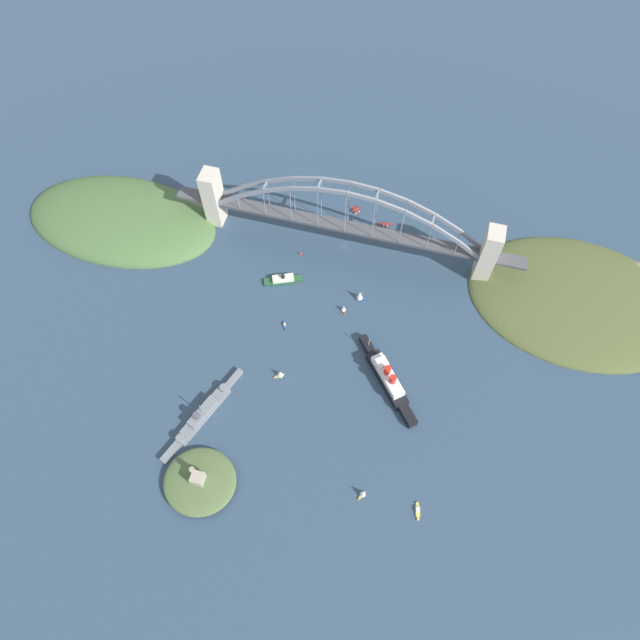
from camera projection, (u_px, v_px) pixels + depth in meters
ground_plane at (345, 246)px, 460.94m from camera, size 1400.00×1400.00×0.00m
harbor_arch_bridge at (346, 224)px, 436.61m from camera, size 283.37×16.82×69.21m
headland_west_shore at (579, 299)px, 434.26m from camera, size 168.01×123.16×18.48m
headland_east_shore at (125, 220)px, 475.06m from camera, size 166.47×95.43×28.36m
ocean_liner at (387, 378)px, 394.24m from camera, size 53.88×62.24×18.41m
naval_cruiser at (202, 414)px, 382.85m from camera, size 32.09×78.22×17.71m
harbor_ferry_steamer at (283, 279)px, 441.11m from camera, size 30.36×17.38×7.52m
fort_island_mid_harbor at (200, 481)px, 359.02m from camera, size 47.69×44.77×15.80m
seaplane_taxiing_near_bridge at (385, 225)px, 469.39m from camera, size 11.90×7.71×4.81m
seaplane_second_in_formation at (356, 210)px, 478.18m from camera, size 8.84×8.69×4.75m
small_boat_0 at (285, 325)px, 421.57m from camera, size 4.15×7.16×2.14m
small_boat_1 at (418, 511)px, 352.78m from camera, size 4.35×11.27×1.97m
small_boat_2 at (363, 493)px, 355.20m from camera, size 5.24×6.77×8.01m
small_boat_3 at (344, 308)px, 426.47m from camera, size 4.98×6.58×6.54m
small_boat_4 at (280, 374)px, 397.87m from camera, size 7.38×6.23×7.82m
small_boat_5 at (360, 295)px, 430.34m from camera, size 9.15×5.60×10.58m
channel_marker_buoy at (300, 253)px, 455.61m from camera, size 2.20×2.20×2.75m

